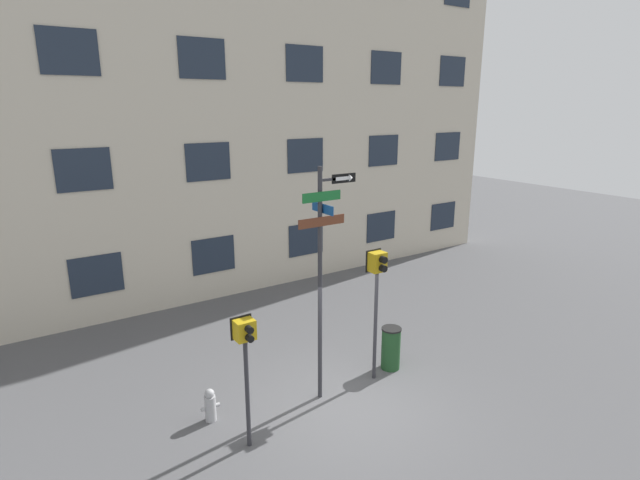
# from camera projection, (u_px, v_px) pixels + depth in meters

# --- Properties ---
(ground_plane) EXTENTS (60.00, 60.00, 0.00)m
(ground_plane) POSITION_uv_depth(u_px,v_px,m) (350.00, 406.00, 10.29)
(ground_plane) COLOR #515154
(building_facade) EXTENTS (24.00, 0.63, 14.57)m
(building_facade) POSITION_uv_depth(u_px,v_px,m) (198.00, 59.00, 14.36)
(building_facade) COLOR beige
(building_facade) RESTS_ON ground_plane
(street_sign_pole) EXTENTS (1.35, 0.71, 4.90)m
(street_sign_pole) POSITION_uv_depth(u_px,v_px,m) (323.00, 264.00, 9.89)
(street_sign_pole) COLOR #2D2D33
(street_sign_pole) RESTS_ON ground_plane
(pedestrian_signal_left) EXTENTS (0.40, 0.40, 2.51)m
(pedestrian_signal_left) POSITION_uv_depth(u_px,v_px,m) (245.00, 347.00, 8.60)
(pedestrian_signal_left) COLOR #2D2D33
(pedestrian_signal_left) RESTS_ON ground_plane
(pedestrian_signal_right) EXTENTS (0.40, 0.40, 3.02)m
(pedestrian_signal_right) POSITION_uv_depth(u_px,v_px,m) (377.00, 279.00, 10.73)
(pedestrian_signal_right) COLOR #2D2D33
(pedestrian_signal_right) RESTS_ON ground_plane
(fire_hydrant) EXTENTS (0.38, 0.22, 0.68)m
(fire_hydrant) POSITION_uv_depth(u_px,v_px,m) (210.00, 405.00, 9.76)
(fire_hydrant) COLOR #A5A5A8
(fire_hydrant) RESTS_ON ground_plane
(trash_bin) EXTENTS (0.47, 0.47, 1.02)m
(trash_bin) POSITION_uv_depth(u_px,v_px,m) (391.00, 348.00, 11.67)
(trash_bin) COLOR #1E4723
(trash_bin) RESTS_ON ground_plane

